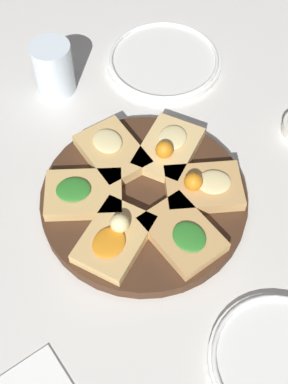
# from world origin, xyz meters

# --- Properties ---
(ground_plane) EXTENTS (3.00, 3.00, 0.00)m
(ground_plane) POSITION_xyz_m (0.00, 0.00, 0.00)
(ground_plane) COLOR silver
(serving_board) EXTENTS (0.35, 0.35, 0.02)m
(serving_board) POSITION_xyz_m (0.00, 0.00, 0.01)
(serving_board) COLOR #422819
(serving_board) RESTS_ON ground_plane
(focaccia_slice_0) EXTENTS (0.15, 0.12, 0.03)m
(focaccia_slice_0) POSITION_xyz_m (0.10, -0.03, 0.04)
(focaccia_slice_0) COLOR tan
(focaccia_slice_0) RESTS_ON serving_board
(focaccia_slice_1) EXTENTS (0.15, 0.15, 0.05)m
(focaccia_slice_1) POSITION_xyz_m (0.08, 0.07, 0.04)
(focaccia_slice_1) COLOR tan
(focaccia_slice_1) RESTS_ON serving_board
(focaccia_slice_2) EXTENTS (0.11, 0.14, 0.05)m
(focaccia_slice_2) POSITION_xyz_m (-0.02, 0.10, 0.04)
(focaccia_slice_2) COLOR #DBB775
(focaccia_slice_2) RESTS_ON serving_board
(focaccia_slice_3) EXTENTS (0.15, 0.13, 0.03)m
(focaccia_slice_3) POSITION_xyz_m (-0.10, 0.04, 0.04)
(focaccia_slice_3) COLOR tan
(focaccia_slice_3) RESTS_ON serving_board
(focaccia_slice_4) EXTENTS (0.15, 0.15, 0.03)m
(focaccia_slice_4) POSITION_xyz_m (-0.08, -0.06, 0.04)
(focaccia_slice_4) COLOR tan
(focaccia_slice_4) RESTS_ON serving_board
(focaccia_slice_5) EXTENTS (0.11, 0.14, 0.05)m
(focaccia_slice_5) POSITION_xyz_m (0.01, -0.10, 0.04)
(focaccia_slice_5) COLOR tan
(focaccia_slice_5) RESTS_ON serving_board
(plate_left) EXTENTS (0.24, 0.24, 0.02)m
(plate_left) POSITION_xyz_m (-0.17, 0.30, 0.01)
(plate_left) COLOR white
(plate_left) RESTS_ON ground_plane
(plate_right) EXTENTS (0.21, 0.21, 0.02)m
(plate_right) POSITION_xyz_m (0.32, -0.10, 0.01)
(plate_right) COLOR white
(plate_right) RESTS_ON ground_plane
(water_glass) EXTENTS (0.08, 0.08, 0.11)m
(water_glass) POSITION_xyz_m (-0.30, 0.12, 0.05)
(water_glass) COLOR silver
(water_glass) RESTS_ON ground_plane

